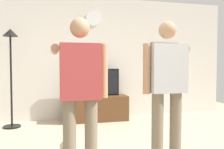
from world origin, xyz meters
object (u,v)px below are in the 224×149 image
(person_standing_nearer_couch, at_px, (166,84))
(floor_lamp, at_px, (11,57))
(tv_stand, at_px, (96,108))
(television, at_px, (95,82))
(framed_picture, at_px, (164,54))
(person_standing_nearer_lamp, at_px, (80,87))
(wall_clock, at_px, (93,18))

(person_standing_nearer_couch, bearing_deg, floor_lamp, 133.08)
(floor_lamp, bearing_deg, person_standing_nearer_couch, -46.92)
(tv_stand, distance_m, television, 0.56)
(television, height_order, framed_picture, framed_picture)
(tv_stand, relative_size, framed_picture, 1.95)
(person_standing_nearer_lamp, bearing_deg, person_standing_nearer_couch, 2.32)
(tv_stand, relative_size, floor_lamp, 0.73)
(framed_picture, bearing_deg, tv_stand, -170.30)
(tv_stand, relative_size, person_standing_nearer_lamp, 0.80)
(framed_picture, bearing_deg, person_standing_nearer_couch, -115.75)
(framed_picture, height_order, floor_lamp, floor_lamp)
(wall_clock, height_order, floor_lamp, wall_clock)
(framed_picture, xyz_separation_m, floor_lamp, (-3.38, -0.43, -0.11))
(television, bearing_deg, person_standing_nearer_lamp, -103.55)
(television, xyz_separation_m, floor_lamp, (-1.65, -0.19, 0.52))
(television, xyz_separation_m, wall_clock, (0.00, 0.24, 1.41))
(person_standing_nearer_couch, bearing_deg, tv_stand, 100.47)
(wall_clock, xyz_separation_m, framed_picture, (1.73, 0.00, -0.77))
(person_standing_nearer_couch, bearing_deg, television, 100.28)
(tv_stand, distance_m, framed_picture, 2.11)
(television, bearing_deg, floor_lamp, -173.59)
(television, bearing_deg, tv_stand, -90.00)
(tv_stand, distance_m, floor_lamp, 1.98)
(wall_clock, bearing_deg, person_standing_nearer_couch, -80.65)
(television, relative_size, person_standing_nearer_lamp, 0.61)
(framed_picture, bearing_deg, wall_clock, -179.83)
(television, relative_size, floor_lamp, 0.55)
(floor_lamp, relative_size, person_standing_nearer_couch, 1.09)
(person_standing_nearer_lamp, bearing_deg, floor_lamp, 114.92)
(tv_stand, height_order, wall_clock, wall_clock)
(framed_picture, height_order, person_standing_nearer_lamp, framed_picture)
(television, distance_m, framed_picture, 1.85)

